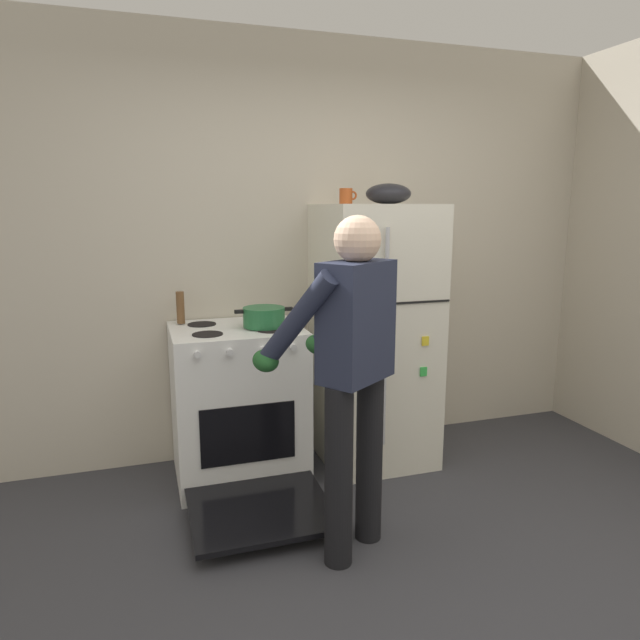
% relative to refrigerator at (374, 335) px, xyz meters
% --- Properties ---
extents(ground, '(8.00, 8.00, 0.00)m').
position_rel_refrigerator_xyz_m(ground, '(-0.41, -1.57, -0.83)').
color(ground, '#38383D').
extents(kitchen_wall_back, '(6.00, 0.10, 2.70)m').
position_rel_refrigerator_xyz_m(kitchen_wall_back, '(-0.41, 0.38, 0.52)').
color(kitchen_wall_back, beige).
rests_on(kitchen_wall_back, ground).
extents(refrigerator, '(0.68, 0.72, 1.65)m').
position_rel_refrigerator_xyz_m(refrigerator, '(0.00, 0.00, 0.00)').
color(refrigerator, silver).
rests_on(refrigerator, ground).
extents(stove_range, '(0.76, 1.24, 0.94)m').
position_rel_refrigerator_xyz_m(stove_range, '(-0.88, -0.02, -0.37)').
color(stove_range, white).
rests_on(stove_range, ground).
extents(person_cook, '(0.66, 0.69, 1.60)m').
position_rel_refrigerator_xyz_m(person_cook, '(-0.52, -0.92, 0.13)').
color(person_cook, black).
rests_on(person_cook, ground).
extents(red_pot, '(0.35, 0.25, 0.11)m').
position_rel_refrigerator_xyz_m(red_pot, '(-0.72, -0.05, 0.17)').
color(red_pot, '#236638').
rests_on(red_pot, stove_range).
extents(coffee_mug, '(0.11, 0.08, 0.10)m').
position_rel_refrigerator_xyz_m(coffee_mug, '(-0.18, 0.05, 0.87)').
color(coffee_mug, '#B24C1E').
rests_on(coffee_mug, refrigerator).
extents(pepper_mill, '(0.05, 0.05, 0.19)m').
position_rel_refrigerator_xyz_m(pepper_mill, '(-1.18, 0.20, 0.21)').
color(pepper_mill, brown).
rests_on(pepper_mill, stove_range).
extents(mixing_bowl, '(0.28, 0.28, 0.13)m').
position_rel_refrigerator_xyz_m(mixing_bowl, '(0.08, 0.00, 0.89)').
color(mixing_bowl, black).
rests_on(mixing_bowl, refrigerator).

